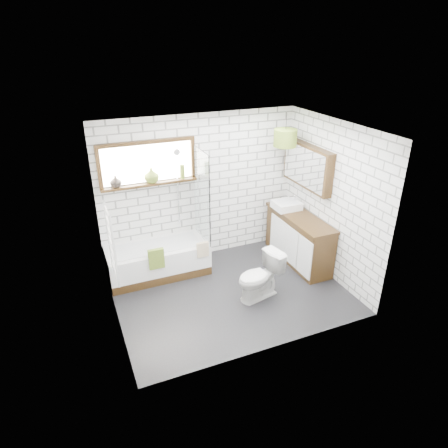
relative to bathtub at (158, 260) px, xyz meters
name	(u,v)px	position (x,y,z in m)	size (l,w,h in m)	color
floor	(231,292)	(0.89, -0.94, -0.27)	(3.40, 2.60, 0.01)	black
ceiling	(232,129)	(0.89, -0.94, 2.24)	(3.40, 2.60, 0.01)	white
wall_back	(200,189)	(0.89, 0.36, 0.99)	(3.40, 0.01, 2.50)	white
wall_front	(277,263)	(0.89, -2.25, 0.99)	(3.40, 0.01, 2.50)	white
wall_left	(107,241)	(-0.82, -0.94, 0.99)	(0.01, 2.60, 2.50)	white
wall_right	(331,201)	(2.59, -0.94, 0.99)	(0.01, 2.60, 2.50)	white
window	(148,164)	(0.04, 0.32, 1.54)	(1.52, 0.16, 0.68)	black
towel_radiator	(111,244)	(-0.77, -0.94, 0.94)	(0.06, 0.52, 1.00)	white
mirror_cabinet	(307,166)	(2.51, -0.34, 1.39)	(0.16, 1.20, 0.70)	black
shower_riser	(178,187)	(0.49, 0.32, 1.09)	(0.02, 0.02, 1.30)	silver
bathtub	(158,260)	(0.00, 0.00, 0.00)	(1.61, 0.71, 0.52)	white
shower_screen	(202,196)	(0.78, 0.00, 1.01)	(0.02, 0.72, 1.50)	white
towel_green	(156,259)	(-0.10, -0.36, 0.24)	(0.24, 0.07, 0.33)	#5C7623
towel_beige	(203,249)	(0.65, -0.36, 0.24)	(0.19, 0.05, 0.25)	tan
vanity	(299,239)	(2.34, -0.52, 0.17)	(0.48, 1.50, 0.86)	black
basin	(286,205)	(2.28, -0.15, 0.66)	(0.44, 0.38, 0.13)	white
tap	(295,200)	(2.44, -0.15, 0.73)	(0.03, 0.03, 0.17)	silver
toilet	(260,277)	(1.24, -1.21, 0.10)	(0.70, 0.40, 0.71)	white
vase_olive	(152,176)	(0.07, 0.29, 1.34)	(0.23, 0.23, 0.24)	olive
vase_dark	(116,183)	(-0.48, 0.29, 1.31)	(0.18, 0.18, 0.18)	black
bottle	(182,173)	(0.57, 0.29, 1.33)	(0.07, 0.07, 0.22)	olive
pendant	(285,138)	(2.18, -0.14, 1.84)	(0.37, 0.37, 0.27)	#5C7623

